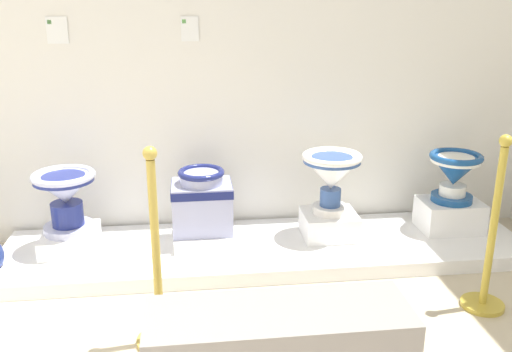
{
  "coord_description": "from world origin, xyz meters",
  "views": [
    {
      "loc": [
        1.44,
        -0.44,
        1.6
      ],
      "look_at": [
        1.82,
        2.75,
        0.54
      ],
      "focal_mm": 39.27,
      "sensor_mm": 36.0,
      "label": 1
    }
  ],
  "objects_px": {
    "plinth_block_rightmost": "(203,235)",
    "antique_toilet_leftmost": "(331,173)",
    "stanchion_post_near_right": "(489,254)",
    "antique_toilet_slender_white": "(65,193)",
    "antique_toilet_rightmost": "(202,200)",
    "info_placard_first": "(57,30)",
    "plinth_block_leftmost": "(329,224)",
    "stanchion_post_near_left": "(158,285)",
    "plinth_block_pale_glazed": "(449,215)",
    "plinth_block_slender_white": "(70,240)",
    "antique_toilet_pale_glazed": "(455,171)",
    "info_placard_second": "(190,29)"
  },
  "relations": [
    {
      "from": "plinth_block_rightmost",
      "to": "stanchion_post_near_right",
      "type": "xyz_separation_m",
      "value": [
        1.46,
        -0.82,
        0.18
      ]
    },
    {
      "from": "plinth_block_slender_white",
      "to": "antique_toilet_leftmost",
      "type": "height_order",
      "value": "antique_toilet_leftmost"
    },
    {
      "from": "plinth_block_rightmost",
      "to": "stanchion_post_near_right",
      "type": "height_order",
      "value": "stanchion_post_near_right"
    },
    {
      "from": "plinth_block_rightmost",
      "to": "antique_toilet_leftmost",
      "type": "height_order",
      "value": "antique_toilet_leftmost"
    },
    {
      "from": "info_placard_second",
      "to": "info_placard_first",
      "type": "bearing_deg",
      "value": 180.0
    },
    {
      "from": "antique_toilet_pale_glazed",
      "to": "antique_toilet_slender_white",
      "type": "bearing_deg",
      "value": 179.97
    },
    {
      "from": "plinth_block_rightmost",
      "to": "plinth_block_leftmost",
      "type": "bearing_deg",
      "value": -1.41
    },
    {
      "from": "info_placard_first",
      "to": "antique_toilet_leftmost",
      "type": "bearing_deg",
      "value": -11.83
    },
    {
      "from": "stanchion_post_near_left",
      "to": "antique_toilet_leftmost",
      "type": "bearing_deg",
      "value": 41.27
    },
    {
      "from": "plinth_block_rightmost",
      "to": "info_placard_first",
      "type": "bearing_deg",
      "value": 158.71
    },
    {
      "from": "antique_toilet_pale_glazed",
      "to": "info_placard_first",
      "type": "xyz_separation_m",
      "value": [
        -2.46,
        0.33,
        0.88
      ]
    },
    {
      "from": "plinth_block_slender_white",
      "to": "stanchion_post_near_right",
      "type": "xyz_separation_m",
      "value": [
        2.27,
        -0.81,
        0.16
      ]
    },
    {
      "from": "plinth_block_leftmost",
      "to": "antique_toilet_leftmost",
      "type": "bearing_deg",
      "value": 63.43
    },
    {
      "from": "plinth_block_leftmost",
      "to": "antique_toilet_pale_glazed",
      "type": "xyz_separation_m",
      "value": [
        0.82,
        0.01,
        0.33
      ]
    },
    {
      "from": "plinth_block_leftmost",
      "to": "antique_toilet_pale_glazed",
      "type": "height_order",
      "value": "antique_toilet_pale_glazed"
    },
    {
      "from": "plinth_block_pale_glazed",
      "to": "info_placard_first",
      "type": "bearing_deg",
      "value": 172.3
    },
    {
      "from": "antique_toilet_pale_glazed",
      "to": "stanchion_post_near_left",
      "type": "relative_size",
      "value": 0.35
    },
    {
      "from": "stanchion_post_near_right",
      "to": "antique_toilet_rightmost",
      "type": "bearing_deg",
      "value": 150.74
    },
    {
      "from": "plinth_block_slender_white",
      "to": "plinth_block_rightmost",
      "type": "bearing_deg",
      "value": 0.53
    },
    {
      "from": "plinth_block_slender_white",
      "to": "antique_toilet_leftmost",
      "type": "relative_size",
      "value": 0.96
    },
    {
      "from": "plinth_block_pale_glazed",
      "to": "stanchion_post_near_right",
      "type": "relative_size",
      "value": 0.41
    },
    {
      "from": "plinth_block_leftmost",
      "to": "antique_toilet_pale_glazed",
      "type": "bearing_deg",
      "value": 0.77
    },
    {
      "from": "antique_toilet_leftmost",
      "to": "plinth_block_pale_glazed",
      "type": "bearing_deg",
      "value": 0.77
    },
    {
      "from": "plinth_block_rightmost",
      "to": "stanchion_post_near_right",
      "type": "relative_size",
      "value": 0.42
    },
    {
      "from": "plinth_block_rightmost",
      "to": "plinth_block_pale_glazed",
      "type": "relative_size",
      "value": 1.02
    },
    {
      "from": "plinth_block_rightmost",
      "to": "stanchion_post_near_right",
      "type": "bearing_deg",
      "value": -29.26
    },
    {
      "from": "info_placard_first",
      "to": "info_placard_second",
      "type": "relative_size",
      "value": 1.06
    },
    {
      "from": "antique_toilet_leftmost",
      "to": "info_placard_first",
      "type": "xyz_separation_m",
      "value": [
        -1.64,
        0.34,
        0.86
      ]
    },
    {
      "from": "plinth_block_leftmost",
      "to": "antique_toilet_slender_white",
      "type": "bearing_deg",
      "value": 179.56
    },
    {
      "from": "antique_toilet_slender_white",
      "to": "info_placard_first",
      "type": "height_order",
      "value": "info_placard_first"
    },
    {
      "from": "antique_toilet_slender_white",
      "to": "antique_toilet_rightmost",
      "type": "bearing_deg",
      "value": 0.53
    },
    {
      "from": "antique_toilet_rightmost",
      "to": "stanchion_post_near_left",
      "type": "distance_m",
      "value": 0.97
    },
    {
      "from": "antique_toilet_pale_glazed",
      "to": "info_placard_first",
      "type": "bearing_deg",
      "value": 172.3
    },
    {
      "from": "plinth_block_slender_white",
      "to": "info_placard_first",
      "type": "relative_size",
      "value": 2.38
    },
    {
      "from": "plinth_block_rightmost",
      "to": "stanchion_post_near_left",
      "type": "relative_size",
      "value": 0.41
    },
    {
      "from": "plinth_block_rightmost",
      "to": "antique_toilet_leftmost",
      "type": "xyz_separation_m",
      "value": [
        0.81,
        -0.02,
        0.39
      ]
    },
    {
      "from": "plinth_block_slender_white",
      "to": "plinth_block_rightmost",
      "type": "height_order",
      "value": "plinth_block_slender_white"
    },
    {
      "from": "antique_toilet_leftmost",
      "to": "plinth_block_pale_glazed",
      "type": "distance_m",
      "value": 0.88
    },
    {
      "from": "info_placard_first",
      "to": "stanchion_post_near_right",
      "type": "relative_size",
      "value": 0.17
    },
    {
      "from": "info_placard_first",
      "to": "info_placard_second",
      "type": "bearing_deg",
      "value": -0.0
    },
    {
      "from": "plinth_block_slender_white",
      "to": "plinth_block_pale_glazed",
      "type": "height_order",
      "value": "plinth_block_pale_glazed"
    },
    {
      "from": "stanchion_post_near_left",
      "to": "antique_toilet_slender_white",
      "type": "bearing_deg",
      "value": 122.14
    },
    {
      "from": "plinth_block_pale_glazed",
      "to": "info_placard_first",
      "type": "distance_m",
      "value": 2.76
    },
    {
      "from": "info_placard_first",
      "to": "antique_toilet_rightmost",
      "type": "bearing_deg",
      "value": -21.29
    },
    {
      "from": "info_placard_first",
      "to": "stanchion_post_near_right",
      "type": "distance_m",
      "value": 2.77
    },
    {
      "from": "antique_toilet_rightmost",
      "to": "stanchion_post_near_right",
      "type": "distance_m",
      "value": 1.67
    },
    {
      "from": "antique_toilet_pale_glazed",
      "to": "info_placard_second",
      "type": "bearing_deg",
      "value": 168.7
    },
    {
      "from": "antique_toilet_rightmost",
      "to": "info_placard_first",
      "type": "bearing_deg",
      "value": 158.71
    },
    {
      "from": "antique_toilet_slender_white",
      "to": "stanchion_post_near_right",
      "type": "xyz_separation_m",
      "value": [
        2.27,
        -0.81,
        -0.14
      ]
    },
    {
      "from": "antique_toilet_leftmost",
      "to": "antique_toilet_rightmost",
      "type": "bearing_deg",
      "value": 178.59
    }
  ]
}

